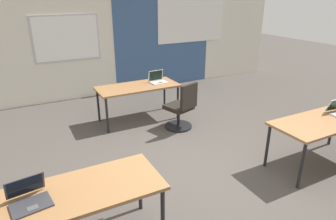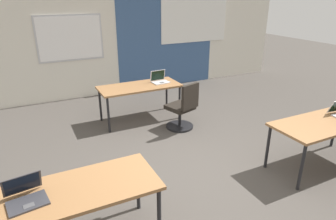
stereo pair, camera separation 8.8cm
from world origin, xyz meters
TOP-DOWN VIEW (x-y plane):
  - ground_plane at (0.00, 0.00)m, footprint 24.00×24.00m
  - back_wall_assembly at (0.05, 4.20)m, footprint 10.00×0.27m
  - desk_near_left at (-1.75, -0.60)m, footprint 1.60×0.70m
  - desk_near_right at (1.75, -0.60)m, footprint 1.60×0.70m
  - desk_far_center at (0.00, 2.20)m, footprint 1.60×0.70m
  - laptop_far_right at (0.45, 2.23)m, footprint 0.35×0.29m
  - chair_far_right at (0.55, 1.43)m, footprint 0.55×0.60m
  - laptop_near_left_end at (-2.15, -0.58)m, footprint 0.37×0.36m

SIDE VIEW (x-z plane):
  - ground_plane at x=0.00m, z-range 0.00..0.00m
  - chair_far_right at x=0.55m, z-range -0.08..0.84m
  - desk_near_left at x=-1.75m, z-range 0.30..1.02m
  - desk_near_right at x=1.75m, z-range 0.30..1.02m
  - desk_far_center at x=0.00m, z-range 0.30..1.02m
  - laptop_near_left_end at x=-2.15m, z-range 0.66..0.88m
  - laptop_far_right at x=0.45m, z-range 0.65..0.89m
  - back_wall_assembly at x=0.05m, z-range 0.01..2.81m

